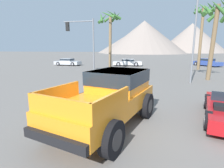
{
  "coord_description": "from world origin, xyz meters",
  "views": [
    {
      "loc": [
        0.86,
        -6.2,
        2.74
      ],
      "look_at": [
        -0.44,
        0.51,
        1.36
      ],
      "focal_mm": 28.0,
      "sensor_mm": 36.0,
      "label": 1
    }
  ],
  "objects_px": {
    "parked_car_silver": "(68,62)",
    "palm_tree_tall": "(110,26)",
    "parked_car_white": "(128,62)",
    "orange_pickup_truck": "(111,94)",
    "traffic_light_main": "(82,36)",
    "street_lamp_post": "(196,20)",
    "palm_tree_short": "(216,22)",
    "parked_car_blue": "(207,62)",
    "palm_tree_leaning": "(203,21)"
  },
  "relations": [
    {
      "from": "parked_car_silver",
      "to": "palm_tree_tall",
      "type": "relative_size",
      "value": 0.6
    },
    {
      "from": "parked_car_white",
      "to": "orange_pickup_truck",
      "type": "bearing_deg",
      "value": 179.96
    },
    {
      "from": "palm_tree_tall",
      "to": "traffic_light_main",
      "type": "bearing_deg",
      "value": -118.79
    },
    {
      "from": "street_lamp_post",
      "to": "parked_car_silver",
      "type": "bearing_deg",
      "value": 142.39
    },
    {
      "from": "orange_pickup_truck",
      "to": "palm_tree_tall",
      "type": "bearing_deg",
      "value": 118.85
    },
    {
      "from": "parked_car_white",
      "to": "palm_tree_short",
      "type": "height_order",
      "value": "palm_tree_short"
    },
    {
      "from": "traffic_light_main",
      "to": "street_lamp_post",
      "type": "xyz_separation_m",
      "value": [
        10.39,
        -3.42,
        0.87
      ]
    },
    {
      "from": "palm_tree_tall",
      "to": "palm_tree_short",
      "type": "distance_m",
      "value": 11.62
    },
    {
      "from": "parked_car_silver",
      "to": "palm_tree_short",
      "type": "relative_size",
      "value": 0.65
    },
    {
      "from": "orange_pickup_truck",
      "to": "street_lamp_post",
      "type": "distance_m",
      "value": 10.75
    },
    {
      "from": "parked_car_silver",
      "to": "parked_car_blue",
      "type": "bearing_deg",
      "value": 102.23
    },
    {
      "from": "parked_car_blue",
      "to": "palm_tree_leaning",
      "type": "height_order",
      "value": "palm_tree_leaning"
    },
    {
      "from": "traffic_light_main",
      "to": "parked_car_silver",
      "type": "bearing_deg",
      "value": -56.43
    },
    {
      "from": "parked_car_white",
      "to": "street_lamp_post",
      "type": "relative_size",
      "value": 0.57
    },
    {
      "from": "parked_car_blue",
      "to": "palm_tree_tall",
      "type": "height_order",
      "value": "palm_tree_tall"
    },
    {
      "from": "parked_car_silver",
      "to": "parked_car_blue",
      "type": "distance_m",
      "value": 23.02
    },
    {
      "from": "palm_tree_short",
      "to": "palm_tree_tall",
      "type": "bearing_deg",
      "value": 152.21
    },
    {
      "from": "orange_pickup_truck",
      "to": "traffic_light_main",
      "type": "distance_m",
      "value": 13.78
    },
    {
      "from": "parked_car_silver",
      "to": "parked_car_blue",
      "type": "relative_size",
      "value": 0.91
    },
    {
      "from": "orange_pickup_truck",
      "to": "palm_tree_leaning",
      "type": "height_order",
      "value": "palm_tree_leaning"
    },
    {
      "from": "traffic_light_main",
      "to": "palm_tree_tall",
      "type": "distance_m",
      "value": 4.73
    },
    {
      "from": "parked_car_silver",
      "to": "palm_tree_leaning",
      "type": "bearing_deg",
      "value": 87.01
    },
    {
      "from": "orange_pickup_truck",
      "to": "parked_car_blue",
      "type": "bearing_deg",
      "value": 83.22
    },
    {
      "from": "parked_car_white",
      "to": "palm_tree_leaning",
      "type": "distance_m",
      "value": 11.96
    },
    {
      "from": "orange_pickup_truck",
      "to": "palm_tree_leaning",
      "type": "distance_m",
      "value": 21.54
    },
    {
      "from": "traffic_light_main",
      "to": "palm_tree_leaning",
      "type": "xyz_separation_m",
      "value": [
        13.77,
        6.98,
        2.23
      ]
    },
    {
      "from": "parked_car_white",
      "to": "palm_tree_tall",
      "type": "relative_size",
      "value": 0.64
    },
    {
      "from": "parked_car_blue",
      "to": "palm_tree_leaning",
      "type": "relative_size",
      "value": 0.57
    },
    {
      "from": "traffic_light_main",
      "to": "street_lamp_post",
      "type": "height_order",
      "value": "street_lamp_post"
    },
    {
      "from": "parked_car_silver",
      "to": "palm_tree_leaning",
      "type": "xyz_separation_m",
      "value": [
        20.0,
        -2.41,
        5.68
      ]
    },
    {
      "from": "traffic_light_main",
      "to": "palm_tree_leaning",
      "type": "bearing_deg",
      "value": -153.12
    },
    {
      "from": "parked_car_silver",
      "to": "street_lamp_post",
      "type": "distance_m",
      "value": 21.42
    },
    {
      "from": "parked_car_silver",
      "to": "traffic_light_main",
      "type": "relative_size",
      "value": 0.76
    },
    {
      "from": "street_lamp_post",
      "to": "palm_tree_short",
      "type": "bearing_deg",
      "value": 43.56
    },
    {
      "from": "palm_tree_tall",
      "to": "palm_tree_short",
      "type": "bearing_deg",
      "value": -27.79
    },
    {
      "from": "orange_pickup_truck",
      "to": "palm_tree_tall",
      "type": "xyz_separation_m",
      "value": [
        -3.42,
        16.18,
        4.45
      ]
    },
    {
      "from": "palm_tree_short",
      "to": "palm_tree_leaning",
      "type": "relative_size",
      "value": 0.79
    },
    {
      "from": "parked_car_silver",
      "to": "parked_car_white",
      "type": "height_order",
      "value": "parked_car_silver"
    },
    {
      "from": "parked_car_white",
      "to": "traffic_light_main",
      "type": "distance_m",
      "value": 11.61
    },
    {
      "from": "traffic_light_main",
      "to": "street_lamp_post",
      "type": "bearing_deg",
      "value": 161.79
    },
    {
      "from": "parked_car_white",
      "to": "palm_tree_leaning",
      "type": "relative_size",
      "value": 0.56
    },
    {
      "from": "traffic_light_main",
      "to": "palm_tree_short",
      "type": "height_order",
      "value": "palm_tree_short"
    },
    {
      "from": "parked_car_white",
      "to": "street_lamp_post",
      "type": "height_order",
      "value": "street_lamp_post"
    },
    {
      "from": "parked_car_silver",
      "to": "street_lamp_post",
      "type": "relative_size",
      "value": 0.53
    },
    {
      "from": "palm_tree_short",
      "to": "parked_car_silver",
      "type": "bearing_deg",
      "value": 149.77
    },
    {
      "from": "parked_car_silver",
      "to": "palm_tree_tall",
      "type": "xyz_separation_m",
      "value": [
        8.39,
        -5.46,
        4.96
      ]
    },
    {
      "from": "parked_car_white",
      "to": "street_lamp_post",
      "type": "xyz_separation_m",
      "value": [
        6.57,
        -13.82,
        4.33
      ]
    },
    {
      "from": "parked_car_white",
      "to": "palm_tree_tall",
      "type": "bearing_deg",
      "value": 161.15
    },
    {
      "from": "parked_car_blue",
      "to": "parked_car_white",
      "type": "relative_size",
      "value": 1.03
    },
    {
      "from": "orange_pickup_truck",
      "to": "palm_tree_tall",
      "type": "relative_size",
      "value": 0.73
    }
  ]
}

